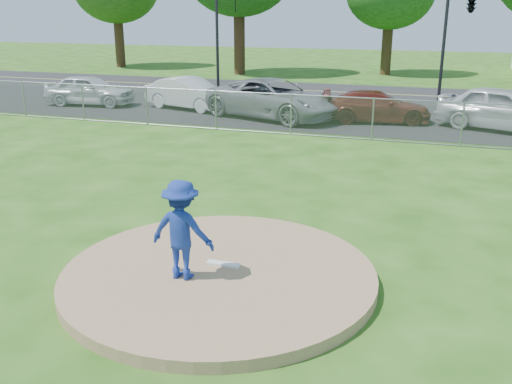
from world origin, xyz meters
The scene contains 15 objects.
ground centered at (0.00, 10.00, 0.00)m, with size 120.00×120.00×0.00m, color #214C10.
pitchers_mound centered at (0.00, 0.00, 0.10)m, with size 5.40×5.40×0.20m, color #927250.
pitching_rubber centered at (0.00, 0.20, 0.22)m, with size 0.60×0.15×0.04m, color white.
chain_link_fence centered at (0.00, 12.00, 0.75)m, with size 40.00×0.06×1.50m, color gray.
parking_lot centered at (0.00, 16.50, 0.01)m, with size 50.00×8.00×0.01m, color black.
street centered at (0.00, 24.00, 0.00)m, with size 60.00×7.00×0.01m, color black.
traffic_signal_left centered at (-8.76, 22.00, 3.36)m, with size 1.28×0.20×5.60m.
traffic_signal_center centered at (3.97, 22.00, 4.61)m, with size 1.42×2.48×5.60m.
pitcher centered at (-0.46, -0.43, 1.04)m, with size 1.09×0.63×1.69m, color navy.
traffic_cone centered at (-5.92, 15.64, 0.35)m, with size 0.35×0.35×0.67m, color orange.
parked_car_silver centered at (-13.08, 15.52, 0.74)m, with size 1.72×4.29×1.46m, color silver.
parked_car_white centered at (-7.98, 16.02, 0.74)m, with size 1.53×4.40×1.45m, color silver.
parked_car_gray centered at (-3.61, 15.06, 0.84)m, with size 2.74×5.95×1.65m, color gray.
parked_car_darkred centered at (0.69, 15.55, 0.65)m, with size 1.79×4.40×1.28m, color #5A1E16.
parked_car_pearl centered at (5.52, 15.33, 0.85)m, with size 1.98×4.93×1.68m, color silver.
Camera 1 is at (3.45, -8.26, 4.48)m, focal length 40.00 mm.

